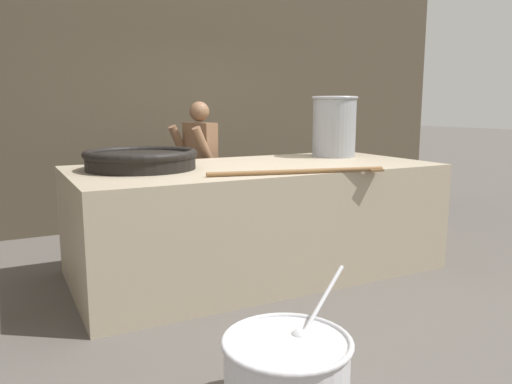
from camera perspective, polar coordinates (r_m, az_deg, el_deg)
ground_plane at (r=4.95m, az=0.00°, el=-8.85°), size 60.00×60.00×0.00m
back_wall at (r=6.96m, az=-9.55°, el=11.27°), size 8.96×0.24×3.56m
hearth_platform at (r=4.81m, az=0.00°, el=-3.02°), size 3.40×1.62×1.03m
giant_wok_near at (r=4.53m, az=-13.01°, el=3.73°), size 1.00×1.00×0.17m
stock_pot at (r=5.61m, az=8.93°, el=7.48°), size 0.51×0.51×0.66m
stirring_paddle at (r=4.14m, az=5.65°, el=2.36°), size 1.50×0.40×0.04m
cook at (r=5.82m, az=-6.44°, el=2.84°), size 0.46×0.65×1.64m
prep_bowl_vegetables at (r=2.70m, az=3.54°, el=-20.09°), size 0.83×0.67×0.68m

